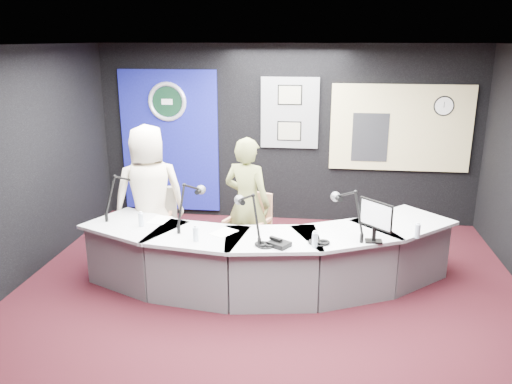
# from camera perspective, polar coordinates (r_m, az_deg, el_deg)

# --- Properties ---
(ground) EXTENTS (6.00, 6.00, 0.00)m
(ground) POSITION_cam_1_polar(r_m,az_deg,el_deg) (5.82, 0.97, -12.79)
(ground) COLOR black
(ground) RESTS_ON ground
(ceiling) EXTENTS (6.00, 6.00, 0.02)m
(ceiling) POSITION_cam_1_polar(r_m,az_deg,el_deg) (5.07, 1.13, 15.95)
(ceiling) COLOR silver
(ceiling) RESTS_ON ground
(wall_back) EXTENTS (6.00, 0.02, 2.80)m
(wall_back) POSITION_cam_1_polar(r_m,az_deg,el_deg) (8.19, 3.38, 6.36)
(wall_back) COLOR black
(wall_back) RESTS_ON ground
(wall_front) EXTENTS (6.00, 0.02, 2.80)m
(wall_front) POSITION_cam_1_polar(r_m,az_deg,el_deg) (2.57, -6.76, -18.23)
(wall_front) COLOR black
(wall_front) RESTS_ON ground
(broadcast_desk) EXTENTS (4.50, 1.90, 0.75)m
(broadcast_desk) POSITION_cam_1_polar(r_m,az_deg,el_deg) (6.15, 1.10, -7.21)
(broadcast_desk) COLOR #BABCBE
(broadcast_desk) RESTS_ON ground
(backdrop_panel) EXTENTS (1.60, 0.05, 2.30)m
(backdrop_panel) POSITION_cam_1_polar(r_m,az_deg,el_deg) (8.53, -9.55, 5.55)
(backdrop_panel) COLOR navy
(backdrop_panel) RESTS_ON wall_back
(agency_seal) EXTENTS (0.63, 0.07, 0.63)m
(agency_seal) POSITION_cam_1_polar(r_m,az_deg,el_deg) (8.39, -9.85, 9.86)
(agency_seal) COLOR silver
(agency_seal) RESTS_ON backdrop_panel
(seal_center) EXTENTS (0.48, 0.01, 0.48)m
(seal_center) POSITION_cam_1_polar(r_m,az_deg,el_deg) (8.40, -9.84, 9.86)
(seal_center) COLOR black
(seal_center) RESTS_ON backdrop_panel
(pinboard) EXTENTS (0.90, 0.04, 1.10)m
(pinboard) POSITION_cam_1_polar(r_m,az_deg,el_deg) (8.10, 3.76, 8.75)
(pinboard) COLOR slate
(pinboard) RESTS_ON wall_back
(framed_photo_upper) EXTENTS (0.34, 0.02, 0.27)m
(framed_photo_upper) POSITION_cam_1_polar(r_m,az_deg,el_deg) (8.04, 3.79, 10.70)
(framed_photo_upper) COLOR gray
(framed_photo_upper) RESTS_ON pinboard
(framed_photo_lower) EXTENTS (0.34, 0.02, 0.27)m
(framed_photo_lower) POSITION_cam_1_polar(r_m,az_deg,el_deg) (8.11, 3.71, 6.76)
(framed_photo_lower) COLOR gray
(framed_photo_lower) RESTS_ON pinboard
(booth_window_frame) EXTENTS (2.12, 0.06, 1.32)m
(booth_window_frame) POSITION_cam_1_polar(r_m,az_deg,el_deg) (8.20, 15.76, 6.85)
(booth_window_frame) COLOR #CCBC7F
(booth_window_frame) RESTS_ON wall_back
(booth_glow) EXTENTS (2.00, 0.02, 1.20)m
(booth_glow) POSITION_cam_1_polar(r_m,az_deg,el_deg) (8.19, 15.77, 6.84)
(booth_glow) COLOR beige
(booth_glow) RESTS_ON booth_window_frame
(equipment_rack) EXTENTS (0.55, 0.02, 0.75)m
(equipment_rack) POSITION_cam_1_polar(r_m,az_deg,el_deg) (8.15, 12.56, 5.94)
(equipment_rack) COLOR black
(equipment_rack) RESTS_ON booth_window_frame
(wall_clock) EXTENTS (0.28, 0.01, 0.28)m
(wall_clock) POSITION_cam_1_polar(r_m,az_deg,el_deg) (8.23, 20.16, 8.96)
(wall_clock) COLOR white
(wall_clock) RESTS_ON booth_window_frame
(armchair_left) EXTENTS (0.68, 0.68, 1.06)m
(armchair_left) POSITION_cam_1_polar(r_m,az_deg,el_deg) (6.87, -11.55, -3.54)
(armchair_left) COLOR #B77753
(armchair_left) RESTS_ON ground
(armchair_right) EXTENTS (0.71, 0.71, 0.97)m
(armchair_right) POSITION_cam_1_polar(r_m,az_deg,el_deg) (6.63, -0.97, -4.34)
(armchair_right) COLOR #B77753
(armchair_right) RESTS_ON ground
(draped_jacket) EXTENTS (0.51, 0.17, 0.70)m
(draped_jacket) POSITION_cam_1_polar(r_m,az_deg,el_deg) (7.06, -10.83, -2.17)
(draped_jacket) COLOR slate
(draped_jacket) RESTS_ON armchair_left
(person_man) EXTENTS (1.06, 0.91, 1.85)m
(person_man) POSITION_cam_1_polar(r_m,az_deg,el_deg) (6.75, -11.74, -0.40)
(person_man) COLOR beige
(person_man) RESTS_ON ground
(person_woman) EXTENTS (0.73, 0.59, 1.71)m
(person_woman) POSITION_cam_1_polar(r_m,az_deg,el_deg) (6.50, -0.99, -1.30)
(person_woman) COLOR olive
(person_woman) RESTS_ON ground
(computer_monitor) EXTENTS (0.32, 0.32, 0.29)m
(computer_monitor) POSITION_cam_1_polar(r_m,az_deg,el_deg) (5.62, 13.13, -2.41)
(computer_monitor) COLOR black
(computer_monitor) RESTS_ON broadcast_desk
(desk_phone) EXTENTS (0.27, 0.26, 0.05)m
(desk_phone) POSITION_cam_1_polar(r_m,az_deg,el_deg) (5.47, 2.59, -5.81)
(desk_phone) COLOR black
(desk_phone) RESTS_ON broadcast_desk
(headphones_near) EXTENTS (0.20, 0.20, 0.03)m
(headphones_near) POSITION_cam_1_polar(r_m,az_deg,el_deg) (5.57, 7.02, -5.56)
(headphones_near) COLOR black
(headphones_near) RESTS_ON broadcast_desk
(headphones_far) EXTENTS (0.22, 0.22, 0.04)m
(headphones_far) POSITION_cam_1_polar(r_m,az_deg,el_deg) (5.47, 1.07, -5.84)
(headphones_far) COLOR black
(headphones_far) RESTS_ON broadcast_desk
(paper_stack) EXTENTS (0.25, 0.33, 0.00)m
(paper_stack) POSITION_cam_1_polar(r_m,az_deg,el_deg) (6.35, -10.68, -3.06)
(paper_stack) COLOR white
(paper_stack) RESTS_ON broadcast_desk
(notepad) EXTENTS (0.33, 0.35, 0.00)m
(notepad) POSITION_cam_1_polar(r_m,az_deg,el_deg) (5.86, -3.61, -4.50)
(notepad) COLOR white
(notepad) RESTS_ON broadcast_desk
(boom_mic_a) EXTENTS (0.38, 0.68, 0.60)m
(boom_mic_a) POSITION_cam_1_polar(r_m,az_deg,el_deg) (6.55, -14.46, 0.07)
(boom_mic_a) COLOR black
(boom_mic_a) RESTS_ON broadcast_desk
(boom_mic_b) EXTENTS (0.24, 0.73, 0.60)m
(boom_mic_b) POSITION_cam_1_polar(r_m,az_deg,el_deg) (6.05, -7.36, -0.91)
(boom_mic_b) COLOR black
(boom_mic_b) RESTS_ON broadcast_desk
(boom_mic_c) EXTENTS (0.42, 0.66, 0.60)m
(boom_mic_c) POSITION_cam_1_polar(r_m,az_deg,el_deg) (5.62, -0.80, -2.16)
(boom_mic_c) COLOR black
(boom_mic_c) RESTS_ON broadcast_desk
(boom_mic_d) EXTENTS (0.40, 0.67, 0.60)m
(boom_mic_d) POSITION_cam_1_polar(r_m,az_deg,el_deg) (5.83, 10.24, -1.73)
(boom_mic_d) COLOR black
(boom_mic_d) RESTS_ON broadcast_desk
(water_bottles) EXTENTS (3.21, 0.47, 0.18)m
(water_bottles) POSITION_cam_1_polar(r_m,az_deg,el_deg) (5.67, 1.96, -4.26)
(water_bottles) COLOR silver
(water_bottles) RESTS_ON broadcast_desk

